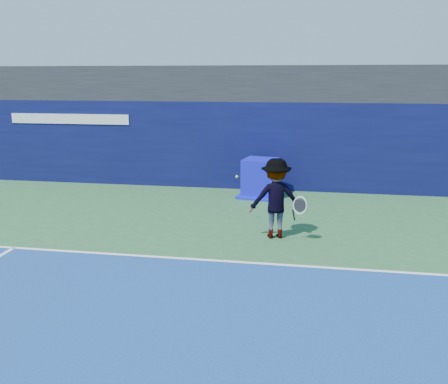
{
  "coord_description": "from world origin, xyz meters",
  "views": [
    {
      "loc": [
        1.62,
        -6.84,
        3.83
      ],
      "look_at": [
        -0.5,
        5.2,
        1.0
      ],
      "focal_mm": 40.0,
      "sensor_mm": 36.0,
      "label": 1
    }
  ],
  "objects": [
    {
      "name": "ground",
      "position": [
        0.0,
        0.0,
        0.0
      ],
      "size": [
        80.0,
        80.0,
        0.0
      ],
      "primitive_type": "plane",
      "color": "#295C32",
      "rests_on": "ground"
    },
    {
      "name": "baseline",
      "position": [
        0.0,
        3.0,
        0.01
      ],
      "size": [
        24.0,
        0.1,
        0.01
      ],
      "primitive_type": "cube",
      "color": "white",
      "rests_on": "ground"
    },
    {
      "name": "stadium_band",
      "position": [
        0.0,
        11.5,
        3.6
      ],
      "size": [
        36.0,
        3.0,
        1.2
      ],
      "primitive_type": "cube",
      "color": "#222227",
      "rests_on": "back_wall_assembly"
    },
    {
      "name": "back_wall_assembly",
      "position": [
        -0.0,
        10.5,
        1.5
      ],
      "size": [
        36.0,
        1.03,
        3.0
      ],
      "color": "#0B0E3D",
      "rests_on": "ground"
    },
    {
      "name": "equipment_cart",
      "position": [
        0.04,
        9.02,
        0.57
      ],
      "size": [
        1.5,
        1.5,
        1.25
      ],
      "color": "#0E0DC1",
      "rests_on": "ground"
    },
    {
      "name": "tennis_player",
      "position": [
        0.83,
        4.87,
        0.97
      ],
      "size": [
        1.46,
        0.96,
        1.94
      ],
      "color": "white",
      "rests_on": "ground"
    },
    {
      "name": "tennis_ball",
      "position": [
        -0.27,
        5.88,
        1.27
      ],
      "size": [
        0.07,
        0.07,
        0.07
      ],
      "color": "#B9EC1A",
      "rests_on": "ground"
    }
  ]
}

